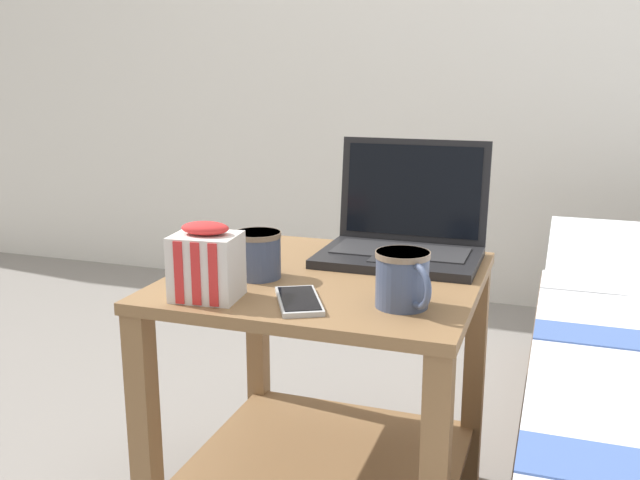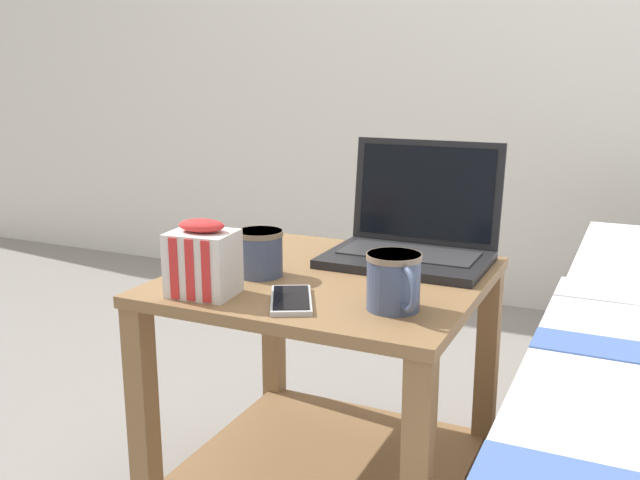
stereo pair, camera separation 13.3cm
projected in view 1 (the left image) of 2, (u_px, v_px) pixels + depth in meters
The scene contains 6 objects.
bedside_table at pixel (327, 368), 1.44m from camera, with size 0.59×0.56×0.55m.
laptop at pixel (404, 234), 1.51m from camera, with size 0.33×0.26×0.24m.
mug_front_left at pixel (256, 252), 1.36m from camera, with size 0.13×0.09×0.09m.
mug_front_right at pixel (403, 277), 1.19m from camera, with size 0.11×0.11×0.10m.
snack_bag at pixel (206, 264), 1.24m from camera, with size 0.12×0.10×0.14m.
cell_phone at pixel (299, 301), 1.22m from camera, with size 0.13×0.16×0.01m.
Camera 1 is at (0.42, -1.27, 0.94)m, focal length 40.00 mm.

